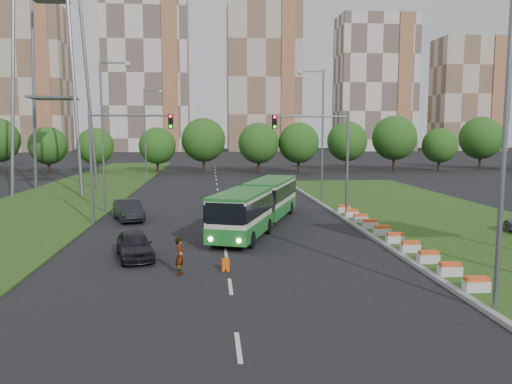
{
  "coord_description": "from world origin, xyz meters",
  "views": [
    {
      "loc": [
        -3.78,
        -26.34,
        6.43
      ],
      "look_at": [
        -0.85,
        5.58,
        2.6
      ],
      "focal_mm": 35.0,
      "sensor_mm": 36.0,
      "label": 1
    }
  ],
  "objects": [
    {
      "name": "articulated_bus",
      "position": [
        -0.72,
        7.25,
        1.56
      ],
      "size": [
        2.41,
        15.47,
        2.55
      ],
      "rotation": [
        0.0,
        0.0,
        -0.34
      ],
      "color": "beige",
      "rests_on": "ground"
    },
    {
      "name": "midrise_east",
      "position": [
        90.0,
        150.0,
        20.0
      ],
      "size": [
        24.0,
        14.0,
        40.0
      ],
      "primitive_type": "cube",
      "color": "#BEAF99",
      "rests_on": "ground"
    },
    {
      "name": "traffic_mast_median",
      "position": [
        4.78,
        10.0,
        5.35
      ],
      "size": [
        5.76,
        0.32,
        8.0
      ],
      "color": "slate",
      "rests_on": "ground"
    },
    {
      "name": "street_lamps",
      "position": [
        -3.0,
        10.0,
        6.0
      ],
      "size": [
        36.0,
        60.0,
        12.0
      ],
      "primitive_type": null,
      "color": "slate",
      "rests_on": "ground"
    },
    {
      "name": "ground",
      "position": [
        0.0,
        0.0,
        0.0
      ],
      "size": [
        360.0,
        360.0,
        0.0
      ],
      "primitive_type": "plane",
      "color": "black",
      "rests_on": "ground"
    },
    {
      "name": "shopping_trolley",
      "position": [
        -3.13,
        -3.61,
        0.29
      ],
      "size": [
        0.34,
        0.36,
        0.58
      ],
      "rotation": [
        0.0,
        0.0,
        0.16
      ],
      "color": "#E5570C",
      "rests_on": "ground"
    },
    {
      "name": "apartment_tower_cwest",
      "position": [
        -25.0,
        150.0,
        26.0
      ],
      "size": [
        28.0,
        15.0,
        52.0
      ],
      "primitive_type": "cube",
      "color": "beige",
      "rests_on": "ground"
    },
    {
      "name": "pedestrian",
      "position": [
        -5.21,
        -3.99,
        0.85
      ],
      "size": [
        0.48,
        0.66,
        1.69
      ],
      "primitive_type": "imported",
      "rotation": [
        0.0,
        0.0,
        1.44
      ],
      "color": "gray",
      "rests_on": "ground"
    },
    {
      "name": "car_left_far",
      "position": [
        -9.83,
        10.62,
        0.76
      ],
      "size": [
        3.04,
        4.85,
        1.51
      ],
      "primitive_type": "imported",
      "rotation": [
        0.0,
        0.0,
        0.34
      ],
      "color": "black",
      "rests_on": "ground"
    },
    {
      "name": "lane_markings",
      "position": [
        -3.0,
        20.0,
        0.0
      ],
      "size": [
        0.2,
        100.0,
        0.01
      ],
      "primitive_type": null,
      "color": "silver",
      "rests_on": "ground"
    },
    {
      "name": "traffic_mast_left",
      "position": [
        -10.38,
        9.0,
        5.35
      ],
      "size": [
        5.76,
        0.32,
        8.0
      ],
      "color": "slate",
      "rests_on": "ground"
    },
    {
      "name": "median_kerb",
      "position": [
        6.05,
        8.0,
        0.09
      ],
      "size": [
        0.3,
        60.0,
        0.18
      ],
      "primitive_type": "cube",
      "color": "gray",
      "rests_on": "ground"
    },
    {
      "name": "flower_planters",
      "position": [
        6.7,
        1.9,
        0.45
      ],
      "size": [
        1.1,
        20.3,
        0.6
      ],
      "primitive_type": null,
      "color": "silver",
      "rests_on": "grass_median"
    },
    {
      "name": "left_verge",
      "position": [
        -18.0,
        25.0,
        0.05
      ],
      "size": [
        12.0,
        110.0,
        0.1
      ],
      "primitive_type": "cube",
      "color": "#224814",
      "rests_on": "ground"
    },
    {
      "name": "apartment_tower_east",
      "position": [
        55.0,
        150.0,
        23.5
      ],
      "size": [
        27.0,
        15.0,
        47.0
      ],
      "primitive_type": "cube",
      "color": "beige",
      "rests_on": "ground"
    },
    {
      "name": "tree_line",
      "position": [
        10.0,
        55.0,
        4.5
      ],
      "size": [
        120.0,
        8.0,
        9.0
      ],
      "primitive_type": null,
      "color": "#205115",
      "rests_on": "ground"
    },
    {
      "name": "apartment_tower_west",
      "position": [
        -65.0,
        150.0,
        24.0
      ],
      "size": [
        26.0,
        15.0,
        48.0
      ],
      "primitive_type": "cube",
      "color": "#BEAF99",
      "rests_on": "ground"
    },
    {
      "name": "apartment_tower_ceast",
      "position": [
        15.0,
        150.0,
        25.0
      ],
      "size": [
        25.0,
        15.0,
        50.0
      ],
      "primitive_type": "cube",
      "color": "#BEAF99",
      "rests_on": "ground"
    },
    {
      "name": "car_left_near",
      "position": [
        -7.7,
        -0.84,
        0.71
      ],
      "size": [
        2.65,
        4.43,
        1.41
      ],
      "primitive_type": "imported",
      "rotation": [
        0.0,
        0.0,
        0.25
      ],
      "color": "black",
      "rests_on": "ground"
    },
    {
      "name": "grass_median",
      "position": [
        13.0,
        8.0,
        0.07
      ],
      "size": [
        14.0,
        60.0,
        0.15
      ],
      "primitive_type": "cube",
      "color": "#224814",
      "rests_on": "ground"
    }
  ]
}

